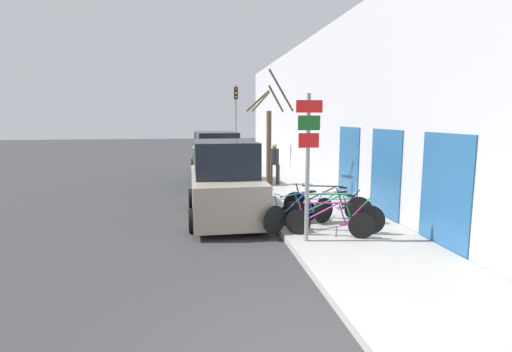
{
  "coord_description": "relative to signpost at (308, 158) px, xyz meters",
  "views": [
    {
      "loc": [
        -1.07,
        -4.2,
        2.92
      ],
      "look_at": [
        0.62,
        6.54,
        1.31
      ],
      "focal_mm": 28.0,
      "sensor_mm": 36.0,
      "label": 1
    }
  ],
  "objects": [
    {
      "name": "ground_plane",
      "position": [
        -1.4,
        6.99,
        -2.03
      ],
      "size": [
        80.0,
        80.0,
        0.0
      ],
      "primitive_type": "plane",
      "color": "#333335"
    },
    {
      "name": "sidewalk_curb",
      "position": [
        1.2,
        9.79,
        -1.96
      ],
      "size": [
        3.2,
        32.0,
        0.15
      ],
      "color": "#9E9B93",
      "rests_on": "ground"
    },
    {
      "name": "building_facade",
      "position": [
        2.95,
        9.72,
        1.2
      ],
      "size": [
        0.23,
        32.0,
        6.5
      ],
      "color": "#BCBCC1",
      "rests_on": "ground"
    },
    {
      "name": "signpost",
      "position": [
        0.0,
        0.0,
        0.0
      ],
      "size": [
        0.58,
        0.11,
        3.28
      ],
      "color": "gray",
      "rests_on": "sidewalk_curb"
    },
    {
      "name": "bicycle_0",
      "position": [
        0.62,
        0.25,
        -1.52
      ],
      "size": [
        1.93,
        0.82,
        0.84
      ],
      "rotation": [
        0.0,
        0.0,
        1.19
      ],
      "color": "black",
      "rests_on": "sidewalk_curb"
    },
    {
      "name": "bicycle_1",
      "position": [
        0.8,
        0.63,
        -1.47
      ],
      "size": [
        2.34,
        1.0,
        0.97
      ],
      "rotation": [
        0.0,
        0.0,
        1.18
      ],
      "color": "black",
      "rests_on": "sidewalk_curb"
    },
    {
      "name": "bicycle_2",
      "position": [
        0.14,
        1.06,
        -1.48
      ],
      "size": [
        2.08,
        1.07,
        0.93
      ],
      "rotation": [
        0.0,
        0.0,
        2.04
      ],
      "color": "black",
      "rests_on": "sidewalk_curb"
    },
    {
      "name": "bicycle_3",
      "position": [
        1.12,
        1.58,
        -1.52
      ],
      "size": [
        2.02,
        0.44,
        0.83
      ],
      "rotation": [
        0.0,
        0.0,
        1.68
      ],
      "color": "black",
      "rests_on": "sidewalk_curb"
    },
    {
      "name": "bicycle_4",
      "position": [
        1.06,
        1.74,
        -1.47
      ],
      "size": [
        2.1,
        1.31,
        0.97
      ],
      "rotation": [
        0.0,
        0.0,
        1.02
      ],
      "color": "black",
      "rests_on": "sidewalk_curb"
    },
    {
      "name": "parked_car_0",
      "position": [
        -1.6,
        2.99,
        -1.02
      ],
      "size": [
        2.13,
        4.66,
        2.26
      ],
      "rotation": [
        0.0,
        0.0,
        0.01
      ],
      "color": "gray",
      "rests_on": "ground"
    },
    {
      "name": "parked_car_1",
      "position": [
        -1.5,
        8.79,
        -1.0
      ],
      "size": [
        2.2,
        4.86,
        2.29
      ],
      "rotation": [
        0.0,
        0.0,
        0.05
      ],
      "color": "#144728",
      "rests_on": "ground"
    },
    {
      "name": "parked_car_2",
      "position": [
        -1.57,
        14.86,
        -1.07
      ],
      "size": [
        2.11,
        4.27,
        2.1
      ],
      "rotation": [
        0.0,
        0.0,
        -0.03
      ],
      "color": "#B2B7BC",
      "rests_on": "ground"
    },
    {
      "name": "pedestrian_near",
      "position": [
        0.81,
        7.6,
        -0.89
      ],
      "size": [
        0.43,
        0.38,
        1.71
      ],
      "rotation": [
        0.0,
        0.0,
        -0.32
      ],
      "color": "#333338",
      "rests_on": "sidewalk_curb"
    },
    {
      "name": "street_tree",
      "position": [
        0.03,
        4.67,
        0.01
      ],
      "size": [
        1.58,
        1.39,
        4.33
      ],
      "color": "brown",
      "rests_on": "sidewalk_curb"
    },
    {
      "name": "traffic_light",
      "position": [
        -0.13,
        13.58,
        1.0
      ],
      "size": [
        0.2,
        0.3,
        4.5
      ],
      "color": "gray",
      "rests_on": "sidewalk_curb"
    }
  ]
}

